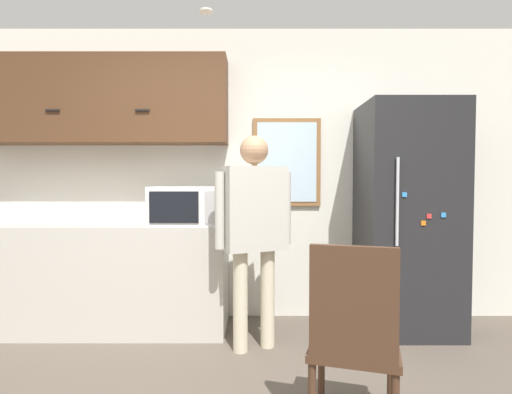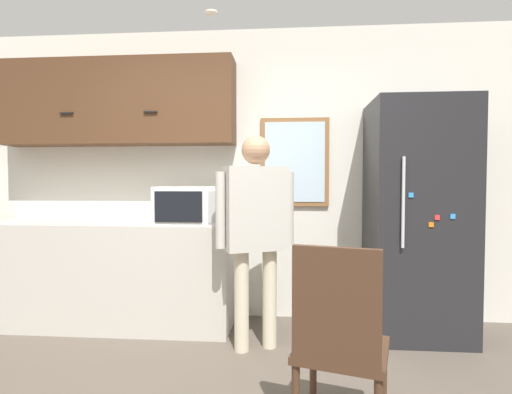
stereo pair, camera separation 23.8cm
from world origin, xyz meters
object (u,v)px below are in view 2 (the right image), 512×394
Objects in this scene: refrigerator at (417,219)px; chair at (339,337)px; microwave at (190,205)px; person at (256,220)px.

refrigerator reaches higher than chair.
microwave reaches higher than chair.
person reaches higher than chair.
person is (0.58, -0.31, -0.09)m from microwave.
person is 1.37m from refrigerator.
refrigerator reaches higher than person.
microwave is at bearing -35.92° from chair.
person is at bearing -27.92° from microwave.
refrigerator is at bearing 2.72° from microwave.
microwave is 0.34× the size of person.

